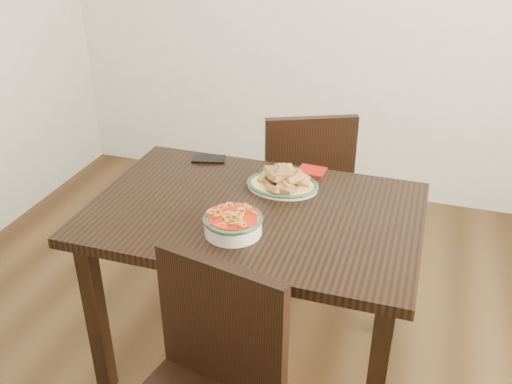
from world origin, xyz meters
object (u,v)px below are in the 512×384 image
(dining_table, at_px, (254,231))
(chair_far, at_px, (304,184))
(fish_plate, at_px, (283,178))
(noodle_bowl, at_px, (233,222))
(smartphone, at_px, (209,159))

(dining_table, height_order, chair_far, chair_far)
(fish_plate, relative_size, noodle_bowl, 1.34)
(chair_far, distance_m, noodle_bowl, 0.94)
(dining_table, xyz_separation_m, smartphone, (-0.32, 0.34, 0.10))
(noodle_bowl, bearing_deg, chair_far, 86.94)
(chair_far, bearing_deg, smartphone, 23.49)
(chair_far, height_order, smartphone, chair_far)
(noodle_bowl, xyz_separation_m, smartphone, (-0.30, 0.51, -0.04))
(chair_far, bearing_deg, dining_table, 63.73)
(dining_table, xyz_separation_m, noodle_bowl, (-0.02, -0.17, 0.14))
(chair_far, bearing_deg, fish_plate, 68.87)
(fish_plate, xyz_separation_m, smartphone, (-0.37, 0.15, -0.04))
(smartphone, bearing_deg, fish_plate, -36.23)
(dining_table, relative_size, fish_plate, 4.35)
(dining_table, relative_size, smartphone, 8.61)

